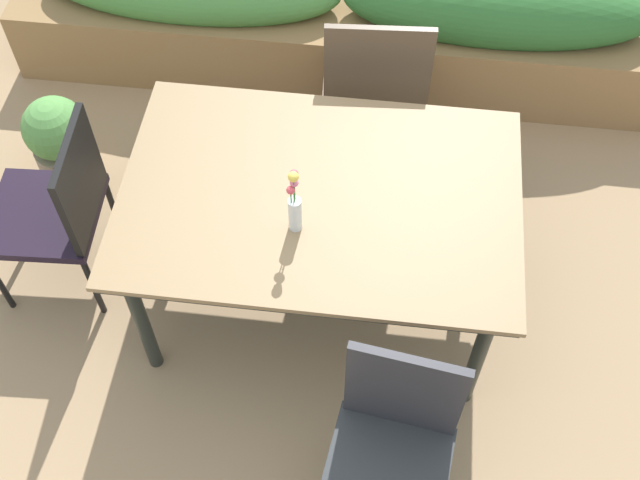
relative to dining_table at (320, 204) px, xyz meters
name	(u,v)px	position (x,y,z in m)	size (l,w,h in m)	color
ground_plane	(302,309)	(-0.07, -0.08, -0.69)	(12.00, 12.00, 0.00)	#9E7F5B
dining_table	(320,204)	(0.00, 0.00, 0.00)	(1.55, 1.05, 0.76)	#8C704C
chair_far_side	(375,83)	(0.16, 0.85, -0.15)	(0.53, 0.53, 0.99)	brown
chair_near_right	(393,442)	(0.36, -0.87, -0.18)	(0.48, 0.48, 0.93)	#2B2F32
chair_end_left	(59,205)	(-1.12, 0.00, -0.19)	(0.49, 0.49, 0.90)	black
flower_vase	(294,204)	(-0.07, -0.17, 0.21)	(0.05, 0.05, 0.32)	silver
planter_box	(345,23)	(-0.05, 1.50, -0.35)	(3.55, 0.55, 0.74)	olive
potted_plant	(59,139)	(-1.37, 0.58, -0.44)	(0.32, 0.32, 0.49)	gray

